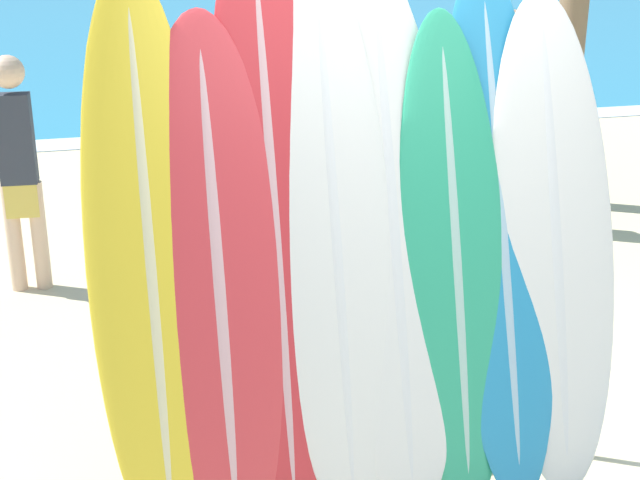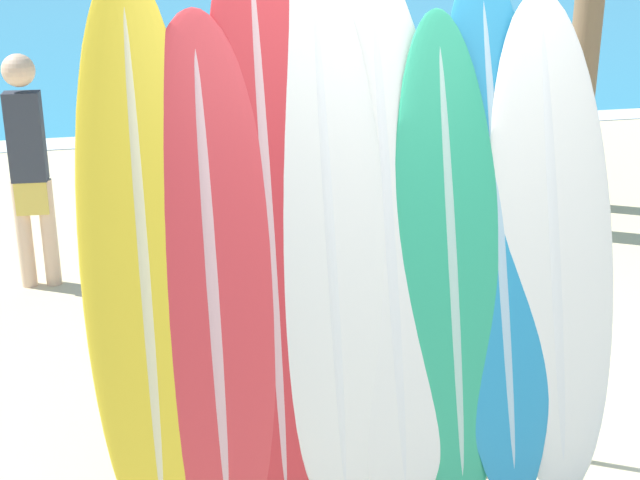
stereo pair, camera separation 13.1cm
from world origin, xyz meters
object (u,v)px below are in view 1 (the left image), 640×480
Objects in this scene: surfboard_slot_1 at (218,284)px; surfboard_slot_3 at (335,246)px; person_near_water at (19,166)px; person_far_left at (508,112)px; surfboard_slot_0 at (150,268)px; surfboard_slot_6 at (501,235)px; surfboard_slot_7 at (554,245)px; person_mid_beach at (265,131)px; surfboard_slot_4 at (393,244)px; surfboard_slot_5 at (454,263)px; surfboard_slot_2 at (275,235)px; surfboard_rack at (367,393)px.

surfboard_slot_1 is 0.51m from surfboard_slot_3.
person_far_left reaches higher than person_near_water.
surfboard_slot_0 is 1.01× the size of surfboard_slot_6.
surfboard_slot_1 is 1.51m from surfboard_slot_7.
surfboard_slot_3 is at bearing 0.71° from surfboard_slot_0.
person_mid_beach is (1.12, 3.18, -0.21)m from surfboard_slot_0.
surfboard_slot_4 is 1.41× the size of person_near_water.
surfboard_slot_3 reaches higher than surfboard_slot_1.
person_near_water is (-1.94, 2.84, -0.16)m from surfboard_slot_5.
surfboard_slot_2 is at bearing 179.36° from surfboard_slot_6.
person_far_left reaches higher than person_mid_beach.
surfboard_slot_4 is at bearing 25.30° from surfboard_rack.
surfboard_slot_6 is at bearing 5.46° from surfboard_rack.
person_far_left is at bearing 45.68° from surfboard_slot_0.
person_far_left is at bearing 48.38° from surfboard_slot_1.
surfboard_slot_5 is at bearing 127.92° from person_mid_beach.
surfboard_slot_2 reaches higher than surfboard_slot_5.
surfboard_slot_4 is 1.29× the size of person_far_left.
surfboard_rack is 4.00m from person_far_left.
surfboard_slot_5 is (0.39, 0.01, 0.57)m from surfboard_rack.
surfboard_slot_3 is at bearing 179.08° from surfboard_slot_7.
person_mid_beach is at bearing 70.62° from surfboard_slot_0.
surfboard_slot_7 reaches higher than surfboard_slot_1.
surfboard_slot_3 is at bearing -179.10° from surfboard_slot_6.
person_near_water is (-2.42, 2.83, -0.20)m from surfboard_slot_7.
surfboard_slot_4 is at bearing -179.84° from surfboard_slot_6.
surfboard_slot_6 is (0.50, 0.00, -0.01)m from surfboard_slot_4.
surfboard_slot_3 is (0.50, 0.04, 0.10)m from surfboard_slot_1.
surfboard_slot_0 is 0.28m from surfboard_slot_1.
surfboard_slot_4 is (0.12, 0.06, 0.67)m from surfboard_rack.
surfboard_slot_0 is at bearing -60.11° from person_far_left.
surfboard_slot_2 is 3.04m from person_near_water.
surfboard_slot_5 is (0.26, -0.04, -0.10)m from surfboard_slot_4.
surfboard_rack is 0.68m from surfboard_slot_4.
surfboard_slot_2 is at bearing 174.70° from surfboard_slot_3.
surfboard_slot_7 is (0.87, 0.03, 0.60)m from surfboard_rack.
surfboard_slot_0 is 1.33× the size of person_mid_beach.
surfboard_slot_5 is 0.48m from surfboard_slot_7.
surfboard_slot_6 is 1.41× the size of person_near_water.
person_mid_beach is at bearing 101.51° from surfboard_slot_7.
surfboard_slot_2 is 1.17× the size of surfboard_slot_5.
surfboard_slot_0 reaches higher than person_mid_beach.
surfboard_slot_2 is 3.21m from person_mid_beach.
surfboard_slot_3 reaches higher than person_far_left.
surfboard_slot_7 reaches higher than surfboard_slot_5.
person_near_water is at bearing 118.47° from surfboard_rack.
surfboard_slot_3 reaches higher than surfboard_slot_6.
person_mid_beach is at bearing 75.02° from surfboard_slot_1.
surfboard_rack is 0.86m from surfboard_slot_1.
surfboard_slot_6 is (1.01, -0.01, -0.09)m from surfboard_slot_2.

